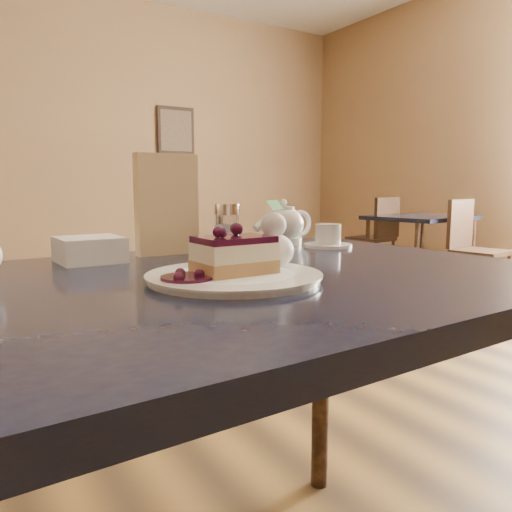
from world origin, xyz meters
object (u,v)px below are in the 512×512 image
main_table (219,322)px  tea_set (292,228)px  dessert_plate (234,277)px  bg_table_far_right (418,281)px  cheesecake_slice (234,255)px

main_table → tea_set: 0.53m
dessert_plate → bg_table_far_right: 4.19m
tea_set → cheesecake_slice: bearing=-135.7°
main_table → bg_table_far_right: 4.15m
main_table → cheesecake_slice: 0.14m
main_table → cheesecake_slice: bearing=-90.0°
tea_set → main_table: bearing=-140.1°
cheesecake_slice → tea_set: size_ratio=0.55×
main_table → tea_set: (0.39, 0.33, 0.13)m
tea_set → bg_table_far_right: size_ratio=0.14×
dessert_plate → tea_set: size_ratio=1.20×
main_table → bg_table_far_right: main_table is taller
dessert_plate → cheesecake_slice: cheesecake_slice is taller
cheesecake_slice → bg_table_far_right: size_ratio=0.08×
cheesecake_slice → bg_table_far_right: 4.20m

